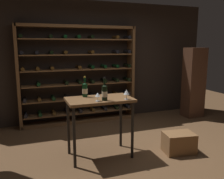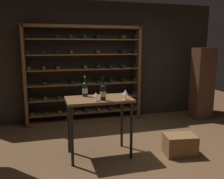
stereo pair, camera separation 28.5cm
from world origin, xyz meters
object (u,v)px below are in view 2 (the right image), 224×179
at_px(tasting_table, 99,106).
at_px(wine_bottle_red_label, 103,92).
at_px(wine_glass_stemmed_center, 96,95).
at_px(wine_rack, 85,75).
at_px(display_cabinet, 202,84).
at_px(wine_crate, 180,145).
at_px(wine_glass_stemmed_right, 125,93).
at_px(wine_bottle_green_slim, 85,89).

relative_size(tasting_table, wine_bottle_red_label, 2.90).
bearing_deg(wine_glass_stemmed_center, wine_rack, 85.27).
xyz_separation_m(display_cabinet, wine_bottle_red_label, (-2.74, -1.46, 0.22)).
bearing_deg(wine_bottle_red_label, wine_crate, -7.62).
bearing_deg(wine_glass_stemmed_right, wine_bottle_red_label, 172.63).
relative_size(wine_crate, wine_bottle_green_slim, 1.50).
bearing_deg(wine_bottle_red_label, wine_glass_stemmed_center, -172.04).
bearing_deg(tasting_table, display_cabinet, 25.26).
height_order(wine_crate, display_cabinet, display_cabinet).
height_order(wine_bottle_green_slim, wine_glass_stemmed_right, wine_bottle_green_slim).
distance_m(wine_crate, wine_bottle_green_slim, 1.74).
bearing_deg(wine_bottle_green_slim, tasting_table, -45.84).
xyz_separation_m(wine_bottle_red_label, wine_glass_stemmed_center, (-0.11, -0.02, -0.03)).
bearing_deg(wine_bottle_red_label, tasting_table, 100.44).
bearing_deg(wine_bottle_green_slim, wine_glass_stemmed_right, -35.66).
bearing_deg(wine_crate, wine_bottle_red_label, 172.38).
distance_m(wine_crate, wine_glass_stemmed_right, 1.24).
xyz_separation_m(wine_crate, display_cabinet, (1.53, 1.63, 0.67)).
relative_size(wine_glass_stemmed_center, wine_glass_stemmed_right, 0.85).
bearing_deg(tasting_table, wine_glass_stemmed_right, -29.25).
bearing_deg(wine_rack, wine_crate, -61.38).
bearing_deg(tasting_table, wine_rack, 87.40).
distance_m(wine_crate, wine_bottle_red_label, 1.51).
bearing_deg(wine_glass_stemmed_right, tasting_table, 150.75).
bearing_deg(tasting_table, wine_glass_stemmed_center, -115.25).
relative_size(wine_bottle_green_slim, wine_glass_stemmed_right, 2.16).
bearing_deg(wine_crate, wine_rack, 118.62).
xyz_separation_m(tasting_table, wine_glass_stemmed_right, (0.36, -0.20, 0.23)).
bearing_deg(wine_glass_stemmed_center, display_cabinet, 27.42).
distance_m(wine_crate, display_cabinet, 2.33).
distance_m(display_cabinet, wine_bottle_green_slim, 3.16).
relative_size(wine_bottle_green_slim, wine_glass_stemmed_center, 2.53).
distance_m(tasting_table, wine_bottle_red_label, 0.30).
distance_m(wine_rack, tasting_table, 1.82).
bearing_deg(display_cabinet, wine_glass_stemmed_center, -152.58).
xyz_separation_m(wine_rack, wine_glass_stemmed_center, (-0.16, -1.97, -0.04)).
bearing_deg(tasting_table, wine_bottle_red_label, -79.56).
relative_size(wine_rack, display_cabinet, 1.54).
distance_m(wine_rack, wine_glass_stemmed_right, 2.02).
xyz_separation_m(tasting_table, wine_crate, (1.24, -0.32, -0.64)).
bearing_deg(wine_glass_stemmed_right, wine_rack, 97.80).
relative_size(tasting_table, wine_glass_stemmed_right, 6.68).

